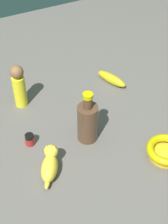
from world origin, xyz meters
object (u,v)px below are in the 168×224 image
at_px(banana, 112,79).
at_px(bottle_tall, 88,122).
at_px(bowl, 166,151).
at_px(nail_polish_jar, 30,140).
at_px(cat_figurine, 50,164).
at_px(person_figure_adult, 19,86).

height_order(banana, bottle_tall, bottle_tall).
bearing_deg(bottle_tall, bowl, -44.87).
bearing_deg(banana, bottle_tall, -65.77).
height_order(nail_polish_jar, bottle_tall, bottle_tall).
bearing_deg(bottle_tall, banana, 45.08).
xyz_separation_m(cat_figurine, bottle_tall, (0.19, 0.09, 0.04)).
height_order(person_figure_adult, nail_polish_jar, person_figure_adult).
bearing_deg(nail_polish_jar, banana, 21.85).
distance_m(banana, bowl, 0.46).
xyz_separation_m(nail_polish_jar, bottle_tall, (0.20, -0.07, 0.06)).
relative_size(person_figure_adult, nail_polish_jar, 4.20).
bearing_deg(bowl, bottle_tall, 135.13).
relative_size(banana, cat_figurine, 1.16).
bearing_deg(person_figure_adult, cat_figurine, -94.18).
height_order(cat_figurine, nail_polish_jar, cat_figurine).
bearing_deg(nail_polish_jar, cat_figurine, -83.60).
relative_size(banana, bowl, 1.08).
distance_m(person_figure_adult, nail_polish_jar, 0.24).
xyz_separation_m(person_figure_adult, bowl, (0.37, -0.50, -0.07)).
xyz_separation_m(person_figure_adult, bottle_tall, (0.16, -0.29, -0.01)).
bearing_deg(person_figure_adult, nail_polish_jar, -101.29).
relative_size(cat_figurine, bottle_tall, 0.61).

